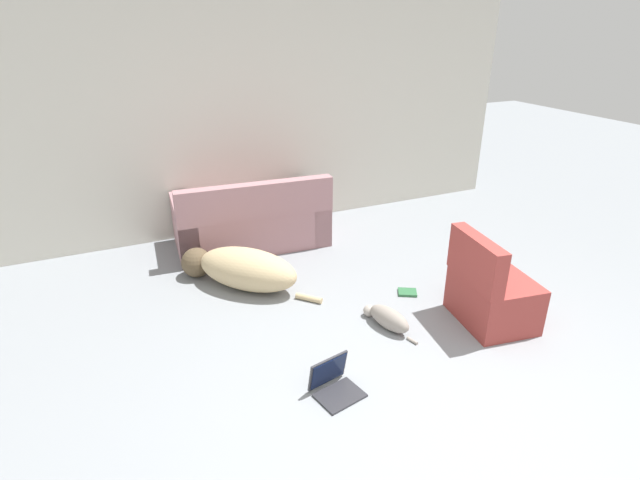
{
  "coord_description": "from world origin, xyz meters",
  "views": [
    {
      "loc": [
        -1.71,
        -1.64,
        2.35
      ],
      "look_at": [
        -0.12,
        1.87,
        0.61
      ],
      "focal_mm": 28.0,
      "sensor_mm": 36.0,
      "label": 1
    }
  ],
  "objects_px": {
    "side_chair": "(490,293)",
    "laptop_open": "(333,381)",
    "couch": "(251,221)",
    "cat": "(388,318)",
    "dog": "(241,268)",
    "book_green": "(407,292)"
  },
  "relations": [
    {
      "from": "cat",
      "to": "book_green",
      "type": "relative_size",
      "value": 2.73
    },
    {
      "from": "couch",
      "to": "book_green",
      "type": "bearing_deg",
      "value": 124.64
    },
    {
      "from": "cat",
      "to": "side_chair",
      "type": "xyz_separation_m",
      "value": [
        0.81,
        -0.26,
        0.19
      ]
    },
    {
      "from": "couch",
      "to": "cat",
      "type": "relative_size",
      "value": 2.89
    },
    {
      "from": "laptop_open",
      "to": "cat",
      "type": "bearing_deg",
      "value": 22.0
    },
    {
      "from": "laptop_open",
      "to": "side_chair",
      "type": "relative_size",
      "value": 0.45
    },
    {
      "from": "dog",
      "to": "laptop_open",
      "type": "bearing_deg",
      "value": 142.94
    },
    {
      "from": "couch",
      "to": "dog",
      "type": "xyz_separation_m",
      "value": [
        -0.38,
        -0.87,
        -0.09
      ]
    },
    {
      "from": "couch",
      "to": "book_green",
      "type": "relative_size",
      "value": 7.88
    },
    {
      "from": "side_chair",
      "to": "laptop_open",
      "type": "bearing_deg",
      "value": 107.15
    },
    {
      "from": "dog",
      "to": "cat",
      "type": "height_order",
      "value": "dog"
    },
    {
      "from": "laptop_open",
      "to": "book_green",
      "type": "relative_size",
      "value": 1.67
    },
    {
      "from": "book_green",
      "to": "dog",
      "type": "bearing_deg",
      "value": 150.29
    },
    {
      "from": "couch",
      "to": "book_green",
      "type": "xyz_separation_m",
      "value": [
        0.97,
        -1.64,
        -0.26
      ]
    },
    {
      "from": "couch",
      "to": "side_chair",
      "type": "xyz_separation_m",
      "value": [
        1.33,
        -2.3,
        -0.0
      ]
    },
    {
      "from": "cat",
      "to": "side_chair",
      "type": "height_order",
      "value": "side_chair"
    },
    {
      "from": "laptop_open",
      "to": "dog",
      "type": "bearing_deg",
      "value": 83.13
    },
    {
      "from": "book_green",
      "to": "side_chair",
      "type": "distance_m",
      "value": 0.79
    },
    {
      "from": "couch",
      "to": "cat",
      "type": "distance_m",
      "value": 2.11
    },
    {
      "from": "couch",
      "to": "laptop_open",
      "type": "height_order",
      "value": "couch"
    },
    {
      "from": "cat",
      "to": "book_green",
      "type": "bearing_deg",
      "value": -64.61
    },
    {
      "from": "couch",
      "to": "dog",
      "type": "bearing_deg",
      "value": 70.7
    }
  ]
}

